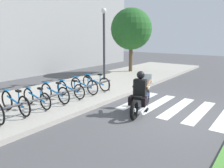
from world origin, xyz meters
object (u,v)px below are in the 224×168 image
at_px(bicycle_5, 84,85).
at_px(street_lamp, 104,38).
at_px(bicycle_4, 70,89).
at_px(bicycle_6, 96,82).
at_px(bicycle_3, 55,93).
at_px(bike_rack, 65,93).
at_px(bicycle_2, 36,98).
at_px(tree_near_rack, 131,29).
at_px(rider, 141,89).
at_px(bicycle_1, 15,102).
at_px(motorcycle, 141,99).

distance_m(bicycle_5, street_lamp, 3.65).
relative_size(bicycle_4, bicycle_6, 0.98).
relative_size(bicycle_3, bike_rack, 0.31).
bearing_deg(bicycle_6, street_lamp, 29.01).
distance_m(bicycle_2, bicycle_6, 3.12).
xyz_separation_m(bicycle_5, tree_near_rack, (6.29, 1.56, 2.45)).
bearing_deg(bicycle_3, rider, -67.44).
distance_m(bicycle_1, bicycle_4, 2.34).
relative_size(bicycle_5, bike_rack, 0.30).
height_order(bicycle_2, tree_near_rack, tree_near_rack).
distance_m(motorcycle, tree_near_rack, 8.32).
xyz_separation_m(bicycle_5, bike_rack, (-1.56, -0.55, 0.08)).
xyz_separation_m(rider, bicycle_6, (1.13, 2.91, -0.33)).
height_order(motorcycle, tree_near_rack, tree_near_rack).
bearing_deg(bicycle_4, bicycle_6, -0.02).
bearing_deg(tree_near_rack, bicycle_1, -170.59).
distance_m(bicycle_1, bike_rack, 1.66).
height_order(rider, bicycle_3, rider).
bearing_deg(bicycle_4, rider, -81.63).
height_order(motorcycle, bicycle_4, motorcycle).
distance_m(rider, bicycle_6, 3.14).
bearing_deg(rider, bicycle_4, 98.37).
relative_size(bicycle_6, bike_rack, 0.31).
distance_m(bicycle_3, bicycle_6, 2.34).
height_order(bicycle_2, bicycle_5, bicycle_5).
relative_size(motorcycle, bicycle_2, 1.38).
bearing_deg(street_lamp, motorcycle, -127.80).
bearing_deg(bicycle_6, bicycle_2, 179.99).
height_order(bicycle_3, bicycle_6, bicycle_3).
xyz_separation_m(rider, bicycle_3, (-1.21, 2.91, -0.32)).
distance_m(rider, street_lamp, 5.43).
relative_size(bicycle_1, tree_near_rack, 0.39).
bearing_deg(street_lamp, bicycle_3, -165.35).
bearing_deg(street_lamp, bike_rack, -158.87).
xyz_separation_m(bicycle_5, street_lamp, (2.87, 1.16, 1.93)).
distance_m(bicycle_3, tree_near_rack, 8.37).
bearing_deg(motorcycle, bicycle_3, 113.94).
bearing_deg(tree_near_rack, bicycle_6, -164.20).
xyz_separation_m(rider, street_lamp, (3.22, 4.07, 1.60)).
bearing_deg(bicycle_5, bicycle_6, 0.01).
distance_m(bike_rack, street_lamp, 5.10).
distance_m(motorcycle, bike_rack, 2.68).
distance_m(motorcycle, bicycle_1, 4.06).
bearing_deg(rider, bicycle_6, 68.74).
xyz_separation_m(motorcycle, bike_rack, (-1.29, 2.34, 0.12)).
distance_m(motorcycle, bicycle_5, 2.91).
xyz_separation_m(bicycle_2, street_lamp, (5.21, 1.16, 1.94)).
bearing_deg(bike_rack, tree_near_rack, 15.06).
bearing_deg(rider, bicycle_5, 83.10).
bearing_deg(bicycle_3, bicycle_4, 0.07).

